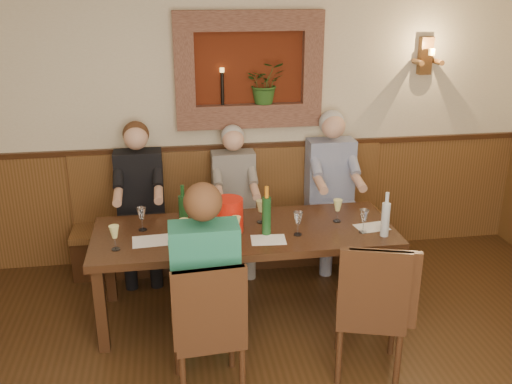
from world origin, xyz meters
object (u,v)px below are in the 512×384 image
chair_near_right (368,334)px  wine_bottle_green_b (183,213)px  spittoon_bucket (228,215)px  person_bench_left (141,214)px  person_bench_right (331,201)px  water_bottle (385,219)px  wine_bottle_green_a (266,215)px  dining_table (245,238)px  person_chair_front (205,299)px  person_bench_mid (235,211)px  bench (232,230)px  chair_near_left (209,353)px

chair_near_right → wine_bottle_green_b: (-1.22, 0.94, 0.61)m
chair_near_right → spittoon_bucket: size_ratio=3.81×
person_bench_left → person_bench_right: person_bench_right is taller
chair_near_right → water_bottle: water_bottle is taller
spittoon_bucket → wine_bottle_green_a: bearing=-20.2°
person_bench_left → dining_table: bearing=-44.5°
chair_near_right → wine_bottle_green_a: size_ratio=2.61×
person_bench_right → person_chair_front: size_ratio=1.01×
dining_table → person_chair_front: person_chair_front is taller
dining_table → water_bottle: size_ratio=6.68×
person_bench_mid → dining_table: bearing=-91.4°
dining_table → person_bench_right: size_ratio=1.61×
dining_table → wine_bottle_green_a: bearing=-33.0°
spittoon_bucket → water_bottle: 1.22m
wine_bottle_green_b → person_chair_front: bearing=-82.8°
dining_table → person_bench_mid: bearing=88.6°
bench → spittoon_bucket: bench is taller
chair_near_right → person_bench_left: 2.37m
person_bench_mid → chair_near_right: bearing=-67.4°
person_bench_mid → wine_bottle_green_b: (-0.50, -0.79, 0.34)m
chair_near_left → wine_bottle_green_a: wine_bottle_green_a is taller
chair_near_right → wine_bottle_green_b: bearing=159.0°
chair_near_left → person_bench_right: size_ratio=0.68×
bench → person_chair_front: (-0.37, -1.72, 0.29)m
person_chair_front → wine_bottle_green_b: size_ratio=3.79×
person_bench_right → wine_bottle_green_b: bearing=-151.3°
spittoon_bucket → wine_bottle_green_a: (0.29, -0.11, 0.03)m
spittoon_bucket → dining_table: bearing=-1.5°
bench → chair_near_right: (0.74, -1.84, -0.03)m
person_bench_mid → wine_bottle_green_a: size_ratio=3.49×
dining_table → spittoon_bucket: bearing=178.5°
dining_table → chair_near_right: chair_near_right is taller
spittoon_bucket → water_bottle: bearing=-13.1°
chair_near_right → wine_bottle_green_a: (-0.59, 0.79, 0.61)m
dining_table → chair_near_right: bearing=-50.3°
wine_bottle_green_a → wine_bottle_green_b: (-0.64, 0.15, -0.00)m
person_bench_mid → wine_bottle_green_b: 0.99m
wine_bottle_green_a → person_bench_mid: bearing=98.4°
bench → wine_bottle_green_a: wine_bottle_green_a is taller
person_bench_left → water_bottle: (1.91, -1.11, 0.29)m
chair_near_left → person_bench_mid: bearing=73.5°
person_bench_mid → person_bench_right: 0.94m
wine_bottle_green_b → water_bottle: (1.54, -0.32, -0.01)m
bench → person_bench_right: (0.96, -0.11, 0.29)m
chair_near_left → spittoon_bucket: (0.24, 0.94, 0.59)m
spittoon_bucket → person_bench_mid: bearing=79.8°
chair_near_right → person_chair_front: size_ratio=0.70×
chair_near_right → person_bench_right: size_ratio=0.69×
wine_bottle_green_a → water_bottle: size_ratio=1.10×
chair_near_left → wine_bottle_green_a: bearing=53.5°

